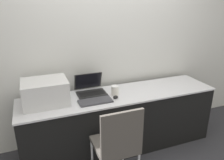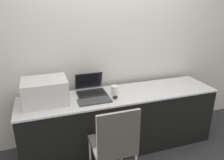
# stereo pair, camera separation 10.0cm
# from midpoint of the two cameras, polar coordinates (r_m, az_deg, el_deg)

# --- Properties ---
(ground_plane) EXTENTS (14.00, 14.00, 0.00)m
(ground_plane) POSITION_cam_midpoint_polar(r_m,az_deg,el_deg) (2.85, 5.27, -19.83)
(ground_plane) COLOR #333338
(wall_back) EXTENTS (8.00, 0.05, 2.60)m
(wall_back) POSITION_cam_midpoint_polar(r_m,az_deg,el_deg) (2.87, 0.51, 9.64)
(wall_back) COLOR silver
(wall_back) RESTS_ON ground_plane
(table) EXTENTS (2.42, 0.59, 0.75)m
(table) POSITION_cam_midpoint_polar(r_m,az_deg,el_deg) (2.84, 3.17, -10.53)
(table) COLOR black
(table) RESTS_ON ground_plane
(printer) EXTENTS (0.48, 0.38, 0.27)m
(printer) POSITION_cam_midpoint_polar(r_m,az_deg,el_deg) (2.49, -16.00, -2.59)
(printer) COLOR silver
(printer) RESTS_ON table
(laptop_left) EXTENTS (0.34, 0.30, 0.23)m
(laptop_left) POSITION_cam_midpoint_polar(r_m,az_deg,el_deg) (2.69, -4.55, -2.27)
(laptop_left) COLOR black
(laptop_left) RESTS_ON table
(external_keyboard) EXTENTS (0.37, 0.17, 0.02)m
(external_keyboard) POSITION_cam_midpoint_polar(r_m,az_deg,el_deg) (2.46, -3.39, -5.47)
(external_keyboard) COLOR #3D3D42
(external_keyboard) RESTS_ON table
(coffee_cup) EXTENTS (0.09, 0.09, 0.12)m
(coffee_cup) POSITION_cam_midpoint_polar(r_m,az_deg,el_deg) (2.61, 1.84, -2.76)
(coffee_cup) COLOR white
(coffee_cup) RESTS_ON table
(mouse) EXTENTS (0.06, 0.05, 0.04)m
(mouse) POSITION_cam_midpoint_polar(r_m,az_deg,el_deg) (2.53, 1.95, -4.53)
(mouse) COLOR black
(mouse) RESTS_ON table
(chair) EXTENTS (0.40, 0.41, 0.93)m
(chair) POSITION_cam_midpoint_polar(r_m,az_deg,el_deg) (2.17, 1.99, -15.99)
(chair) COLOR #4C4742
(chair) RESTS_ON ground_plane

